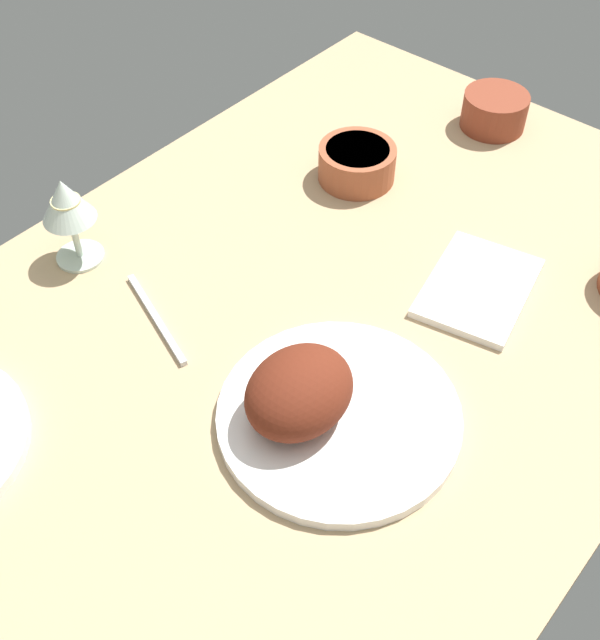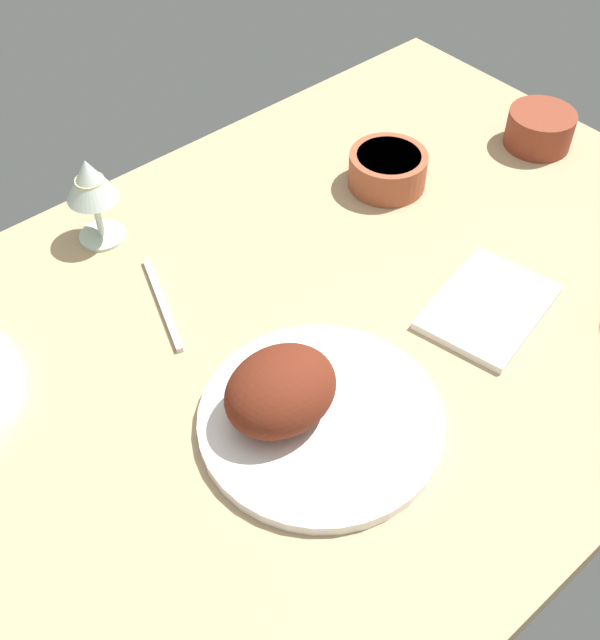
{
  "view_description": "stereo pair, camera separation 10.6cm",
  "coord_description": "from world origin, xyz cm",
  "px_view_note": "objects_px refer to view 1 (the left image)",
  "views": [
    {
      "loc": [
        -54.62,
        -47.02,
        84.17
      ],
      "look_at": [
        0.0,
        0.0,
        6.0
      ],
      "focal_mm": 44.86,
      "sensor_mm": 36.0,
      "label": 1
    },
    {
      "loc": [
        -47.12,
        -54.54,
        84.17
      ],
      "look_at": [
        0.0,
        0.0,
        6.0
      ],
      "focal_mm": 44.86,
      "sensor_mm": 36.0,
      "label": 2
    }
  ],
  "objects_px": {
    "bowl_pasta": "(357,162)",
    "fork_loose": "(156,318)",
    "wine_glass": "(66,204)",
    "folded_napkin": "(478,288)",
    "plate_near_viewer": "(319,404)",
    "bowl_onions": "(495,110)"
  },
  "relations": [
    {
      "from": "bowl_pasta",
      "to": "wine_glass",
      "type": "relative_size",
      "value": 0.89
    },
    {
      "from": "folded_napkin",
      "to": "plate_near_viewer",
      "type": "bearing_deg",
      "value": 175.11
    },
    {
      "from": "plate_near_viewer",
      "to": "fork_loose",
      "type": "height_order",
      "value": "plate_near_viewer"
    },
    {
      "from": "plate_near_viewer",
      "to": "folded_napkin",
      "type": "relative_size",
      "value": 1.59
    },
    {
      "from": "folded_napkin",
      "to": "fork_loose",
      "type": "xyz_separation_m",
      "value": [
        -0.34,
        0.3,
        -0.0
      ]
    },
    {
      "from": "plate_near_viewer",
      "to": "bowl_pasta",
      "type": "xyz_separation_m",
      "value": [
        0.41,
        0.26,
        -0.0
      ]
    },
    {
      "from": "bowl_onions",
      "to": "wine_glass",
      "type": "relative_size",
      "value": 0.8
    },
    {
      "from": "plate_near_viewer",
      "to": "folded_napkin",
      "type": "bearing_deg",
      "value": -4.89
    },
    {
      "from": "folded_napkin",
      "to": "fork_loose",
      "type": "bearing_deg",
      "value": 138.03
    },
    {
      "from": "bowl_pasta",
      "to": "folded_napkin",
      "type": "distance_m",
      "value": 0.31
    },
    {
      "from": "fork_loose",
      "to": "plate_near_viewer",
      "type": "bearing_deg",
      "value": 22.95
    },
    {
      "from": "bowl_pasta",
      "to": "wine_glass",
      "type": "xyz_separation_m",
      "value": [
        -0.42,
        0.19,
        0.07
      ]
    },
    {
      "from": "fork_loose",
      "to": "bowl_pasta",
      "type": "bearing_deg",
      "value": 107.96
    },
    {
      "from": "wine_glass",
      "to": "folded_napkin",
      "type": "bearing_deg",
      "value": -56.13
    },
    {
      "from": "wine_glass",
      "to": "folded_napkin",
      "type": "distance_m",
      "value": 0.59
    },
    {
      "from": "bowl_onions",
      "to": "plate_near_viewer",
      "type": "bearing_deg",
      "value": -165.72
    },
    {
      "from": "folded_napkin",
      "to": "bowl_onions",
      "type": "bearing_deg",
      "value": 28.86
    },
    {
      "from": "wine_glass",
      "to": "bowl_pasta",
      "type": "bearing_deg",
      "value": -24.56
    },
    {
      "from": "bowl_pasta",
      "to": "fork_loose",
      "type": "distance_m",
      "value": 0.43
    },
    {
      "from": "wine_glass",
      "to": "folded_napkin",
      "type": "relative_size",
      "value": 0.74
    },
    {
      "from": "folded_napkin",
      "to": "wine_glass",
      "type": "bearing_deg",
      "value": 123.87
    },
    {
      "from": "plate_near_viewer",
      "to": "bowl_onions",
      "type": "bearing_deg",
      "value": 14.28
    }
  ]
}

